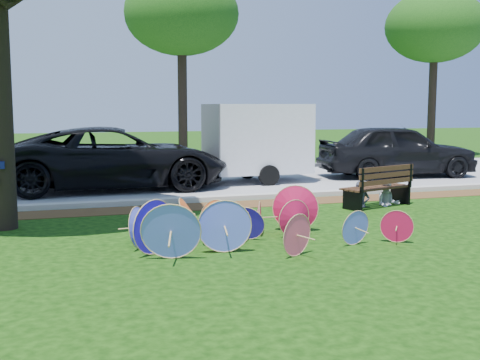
% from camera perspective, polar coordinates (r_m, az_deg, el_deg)
% --- Properties ---
extents(ground, '(90.00, 90.00, 0.00)m').
position_cam_1_polar(ground, '(9.37, 0.76, -7.02)').
color(ground, black).
rests_on(ground, ground).
extents(mulch_strip, '(90.00, 1.00, 0.01)m').
position_cam_1_polar(mulch_strip, '(13.63, -5.17, -2.58)').
color(mulch_strip, '#472D16').
rests_on(mulch_strip, ground).
extents(curb, '(90.00, 0.30, 0.12)m').
position_cam_1_polar(curb, '(14.30, -5.77, -1.92)').
color(curb, '#B7B5AD').
rests_on(curb, ground).
extents(street, '(90.00, 8.00, 0.01)m').
position_cam_1_polar(street, '(18.35, -8.41, -0.15)').
color(street, gray).
rests_on(street, ground).
extents(parasol_pile, '(4.71, 2.51, 0.91)m').
position_cam_1_polar(parasol_pile, '(9.84, -0.60, -4.05)').
color(parasol_pile, '#B6103C').
rests_on(parasol_pile, ground).
extents(black_van, '(6.15, 2.84, 1.71)m').
position_cam_1_polar(black_van, '(16.77, -11.80, 2.02)').
color(black_van, black).
rests_on(black_van, ground).
extents(dark_pickup, '(5.20, 2.59, 1.70)m').
position_cam_1_polar(dark_pickup, '(20.04, 14.66, 2.73)').
color(dark_pickup, black).
rests_on(dark_pickup, ground).
extents(cargo_trailer, '(2.96, 1.92, 2.63)m').
position_cam_1_polar(cargo_trailer, '(18.01, 1.69, 3.98)').
color(cargo_trailer, silver).
rests_on(cargo_trailer, ground).
extents(park_bench, '(1.92, 1.21, 0.94)m').
position_cam_1_polar(park_bench, '(13.98, 12.76, -0.57)').
color(park_bench, black).
rests_on(park_bench, ground).
extents(person_left, '(0.47, 0.37, 1.14)m').
position_cam_1_polar(person_left, '(13.84, 11.41, -0.19)').
color(person_left, '#3D4053').
rests_on(person_left, ground).
extents(person_right, '(0.66, 0.59, 1.13)m').
position_cam_1_polar(person_right, '(14.19, 13.89, -0.09)').
color(person_right, '#B0B1B9').
rests_on(person_right, ground).
extents(bg_trees, '(26.49, 5.76, 7.40)m').
position_cam_1_polar(bg_trees, '(24.61, -5.00, 15.16)').
color(bg_trees, black).
rests_on(bg_trees, ground).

